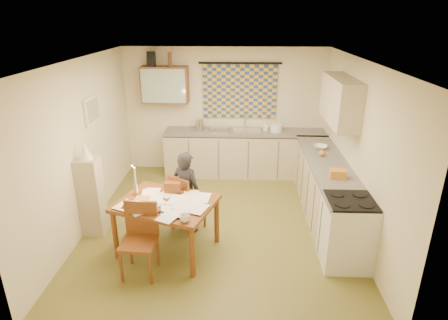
{
  "coord_description": "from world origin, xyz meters",
  "views": [
    {
      "loc": [
        0.3,
        -5.13,
        3.08
      ],
      "look_at": [
        0.07,
        0.2,
        0.99
      ],
      "focal_mm": 30.0,
      "sensor_mm": 36.0,
      "label": 1
    }
  ],
  "objects_px": {
    "stove": "(347,232)",
    "shelf_stand": "(91,197)",
    "chair_far": "(188,212)",
    "person": "(187,192)",
    "dining_table": "(168,226)",
    "counter_back": "(248,153)",
    "counter_right": "(327,192)"
  },
  "relations": [
    {
      "from": "stove",
      "to": "shelf_stand",
      "type": "xyz_separation_m",
      "value": [
        -3.54,
        0.6,
        0.13
      ]
    },
    {
      "from": "chair_far",
      "to": "person",
      "type": "xyz_separation_m",
      "value": [
        0.0,
        -0.03,
        0.35
      ]
    },
    {
      "from": "stove",
      "to": "shelf_stand",
      "type": "relative_size",
      "value": 0.79
    },
    {
      "from": "stove",
      "to": "dining_table",
      "type": "distance_m",
      "value": 2.37
    },
    {
      "from": "shelf_stand",
      "to": "counter_back",
      "type": "bearing_deg",
      "value": 44.56
    },
    {
      "from": "counter_back",
      "to": "counter_right",
      "type": "distance_m",
      "value": 2.09
    },
    {
      "from": "person",
      "to": "shelf_stand",
      "type": "distance_m",
      "value": 1.39
    },
    {
      "from": "counter_right",
      "to": "shelf_stand",
      "type": "height_order",
      "value": "shelf_stand"
    },
    {
      "from": "chair_far",
      "to": "person",
      "type": "relative_size",
      "value": 0.71
    },
    {
      "from": "dining_table",
      "to": "chair_far",
      "type": "bearing_deg",
      "value": 88.94
    },
    {
      "from": "dining_table",
      "to": "counter_back",
      "type": "bearing_deg",
      "value": 85.01
    },
    {
      "from": "dining_table",
      "to": "chair_far",
      "type": "relative_size",
      "value": 1.63
    },
    {
      "from": "stove",
      "to": "chair_far",
      "type": "xyz_separation_m",
      "value": [
        -2.16,
        0.76,
        -0.19
      ]
    },
    {
      "from": "dining_table",
      "to": "counter_right",
      "type": "bearing_deg",
      "value": 40.91
    },
    {
      "from": "counter_back",
      "to": "shelf_stand",
      "type": "relative_size",
      "value": 2.79
    },
    {
      "from": "counter_right",
      "to": "stove",
      "type": "xyz_separation_m",
      "value": [
        0.0,
        -1.2,
        0.01
      ]
    },
    {
      "from": "chair_far",
      "to": "stove",
      "type": "bearing_deg",
      "value": -162.81
    },
    {
      "from": "counter_back",
      "to": "chair_far",
      "type": "bearing_deg",
      "value": -113.97
    },
    {
      "from": "counter_right",
      "to": "dining_table",
      "type": "height_order",
      "value": "counter_right"
    },
    {
      "from": "counter_right",
      "to": "chair_far",
      "type": "xyz_separation_m",
      "value": [
        -2.16,
        -0.43,
        -0.17
      ]
    },
    {
      "from": "counter_back",
      "to": "counter_right",
      "type": "bearing_deg",
      "value": -54.35
    },
    {
      "from": "person",
      "to": "shelf_stand",
      "type": "xyz_separation_m",
      "value": [
        -1.38,
        -0.13,
        -0.04
      ]
    },
    {
      "from": "stove",
      "to": "dining_table",
      "type": "relative_size",
      "value": 0.64
    },
    {
      "from": "chair_far",
      "to": "shelf_stand",
      "type": "height_order",
      "value": "shelf_stand"
    },
    {
      "from": "counter_right",
      "to": "shelf_stand",
      "type": "distance_m",
      "value": 3.59
    },
    {
      "from": "counter_back",
      "to": "dining_table",
      "type": "distance_m",
      "value": 2.93
    },
    {
      "from": "shelf_stand",
      "to": "stove",
      "type": "bearing_deg",
      "value": -9.68
    },
    {
      "from": "counter_right",
      "to": "chair_far",
      "type": "height_order",
      "value": "counter_right"
    },
    {
      "from": "counter_right",
      "to": "dining_table",
      "type": "distance_m",
      "value": 2.56
    },
    {
      "from": "stove",
      "to": "chair_far",
      "type": "bearing_deg",
      "value": 160.53
    },
    {
      "from": "counter_back",
      "to": "person",
      "type": "bearing_deg",
      "value": -113.66
    },
    {
      "from": "dining_table",
      "to": "chair_far",
      "type": "xyz_separation_m",
      "value": [
        0.2,
        0.57,
        -0.1
      ]
    }
  ]
}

